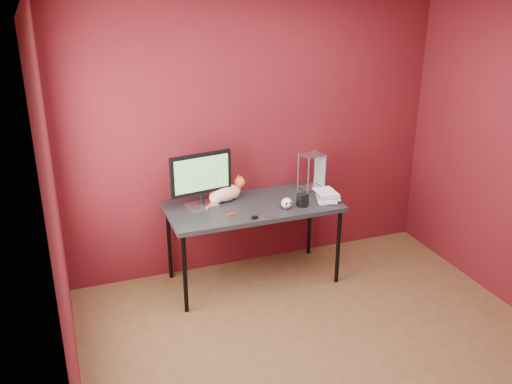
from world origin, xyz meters
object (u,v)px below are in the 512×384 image
object	(u,v)px
book_stack	(320,151)
speaker	(303,200)
desk	(253,210)
skull_mug	(287,203)
monitor	(201,177)
cat	(226,193)

from	to	relation	value
book_stack	speaker	bearing A→B (deg)	-156.39
desk	book_stack	bearing A→B (deg)	-9.37
skull_mug	monitor	bearing A→B (deg)	156.51
skull_mug	desk	bearing A→B (deg)	143.82
desk	book_stack	size ratio (longest dim) A/B	1.64
cat	speaker	xyz separation A→B (m)	(0.59, -0.34, -0.02)
desk	book_stack	distance (m)	0.78
desk	cat	distance (m)	0.29
monitor	cat	world-z (taller)	monitor
book_stack	monitor	bearing A→B (deg)	167.94
speaker	book_stack	world-z (taller)	book_stack
cat	speaker	distance (m)	0.68
monitor	cat	distance (m)	0.30
speaker	skull_mug	bearing A→B (deg)	172.81
speaker	book_stack	xyz separation A→B (m)	(0.18, 0.08, 0.41)
desk	speaker	size ratio (longest dim) A/B	13.27
cat	book_stack	xyz separation A→B (m)	(0.77, -0.26, 0.38)
cat	skull_mug	xyz separation A→B (m)	(0.44, -0.35, -0.02)
monitor	skull_mug	distance (m)	0.77
monitor	book_stack	size ratio (longest dim) A/B	0.60
skull_mug	speaker	xyz separation A→B (m)	(0.15, 0.01, 0.00)
cat	book_stack	distance (m)	0.90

